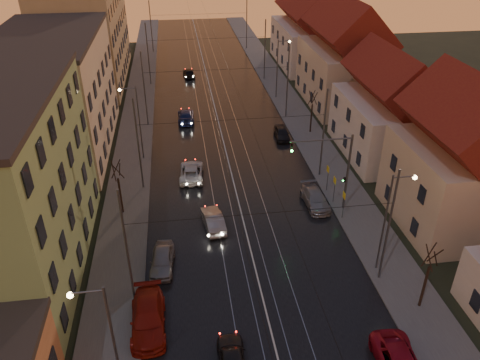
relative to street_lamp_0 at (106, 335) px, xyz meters
name	(u,v)px	position (x,y,z in m)	size (l,w,h in m)	color
road	(217,118)	(9.10, 38.00, -4.87)	(16.00, 120.00, 0.04)	black
sidewalk_left	(137,122)	(-0.90, 38.00, -4.81)	(4.00, 120.00, 0.15)	#4C4C4C
sidewalk_right	(295,113)	(19.10, 38.00, -4.81)	(4.00, 120.00, 0.15)	#4C4C4C
tram_rail_0	(200,118)	(6.90, 38.00, -4.83)	(0.06, 120.00, 0.03)	gray
tram_rail_1	(211,118)	(8.33, 38.00, -4.83)	(0.06, 120.00, 0.03)	gray
tram_rail_2	(223,117)	(9.87, 38.00, -4.83)	(0.06, 120.00, 0.03)	gray
tram_rail_3	(235,116)	(11.30, 38.00, -4.83)	(0.06, 120.00, 0.03)	gray
apartment_left_2	(55,96)	(-8.40, 32.00, 1.11)	(10.00, 20.00, 12.00)	beige
apartment_left_3	(86,33)	(-8.40, 56.00, 2.11)	(10.00, 24.00, 14.00)	#958560
house_right_1	(460,165)	(26.10, 13.00, 0.56)	(8.67, 10.20, 10.80)	#BDAA92
house_right_2	(391,112)	(26.10, 26.00, -0.24)	(9.18, 12.24, 9.20)	beige
house_right_3	(344,60)	(26.10, 41.00, 0.92)	(9.18, 14.28, 11.50)	#BDAA92
house_right_4	(308,34)	(26.10, 59.00, 0.16)	(9.18, 16.32, 10.00)	beige
catenary_pole_l_1	(127,251)	(0.50, 7.00, -0.39)	(0.16, 0.16, 9.00)	#595B60
catenary_pole_r_1	(388,228)	(17.70, 7.00, -0.39)	(0.16, 0.16, 9.00)	#595B60
catenary_pole_l_2	(138,146)	(0.50, 22.00, -0.39)	(0.16, 0.16, 9.00)	#595B60
catenary_pole_r_2	(323,134)	(17.70, 22.00, -0.39)	(0.16, 0.16, 9.00)	#595B60
catenary_pole_l_3	(144,90)	(0.50, 37.00, -0.39)	(0.16, 0.16, 9.00)	#595B60
catenary_pole_r_3	(288,83)	(17.70, 37.00, -0.39)	(0.16, 0.16, 9.00)	#595B60
catenary_pole_l_4	(148,55)	(0.50, 52.00, -0.39)	(0.16, 0.16, 9.00)	#595B60
catenary_pole_r_4	(265,50)	(17.70, 52.00, -0.39)	(0.16, 0.16, 9.00)	#595B60
catenary_pole_l_5	(151,27)	(0.50, 70.00, -0.39)	(0.16, 0.16, 9.00)	#595B60
catenary_pole_r_5	(247,24)	(17.70, 70.00, -0.39)	(0.16, 0.16, 9.00)	#595B60
street_lamp_0	(106,335)	(0.00, 0.00, 0.00)	(1.75, 0.32, 8.00)	#595B60
street_lamp_1	(390,214)	(18.21, 8.00, 0.00)	(1.75, 0.32, 8.00)	#595B60
street_lamp_2	(136,116)	(0.00, 28.00, 0.00)	(1.75, 0.32, 8.00)	#595B60
street_lamp_3	(280,63)	(18.21, 44.00, 0.00)	(1.75, 0.32, 8.00)	#595B60
traffic_light_mast	(337,164)	(17.10, 16.00, -0.29)	(5.30, 0.32, 7.20)	#595B60
bare_tree_0	(120,189)	(-1.09, 18.00, -2.40)	(1.09, 1.09, 5.11)	black
bare_tree_1	(426,279)	(19.31, 4.00, -2.40)	(1.09, 1.09, 5.11)	black
bare_tree_2	(312,113)	(19.51, 32.00, -2.40)	(1.09, 1.09, 5.11)	black
driving_car_0	(232,360)	(6.35, 0.97, -4.20)	(1.62, 4.03, 1.37)	black
driving_car_1	(213,220)	(6.51, 14.92, -4.19)	(1.47, 4.20, 1.38)	gray
driving_car_2	(191,171)	(5.14, 23.40, -4.21)	(2.23, 4.83, 1.34)	silver
driving_car_3	(186,116)	(5.15, 37.48, -4.18)	(1.96, 4.83, 1.40)	#1A234E
driving_car_4	(189,73)	(6.32, 54.82, -4.21)	(1.59, 3.96, 1.35)	black
parked_left_2	(148,318)	(1.50, 4.78, -4.12)	(2.15, 5.28, 1.53)	maroon
parked_left_3	(162,260)	(2.35, 10.40, -4.18)	(1.66, 4.11, 1.40)	gray
parked_right_1	(315,199)	(15.81, 16.97, -4.23)	(1.85, 4.55, 1.32)	gray
parked_right_2	(282,133)	(15.85, 30.95, -4.23)	(1.55, 3.85, 1.31)	black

